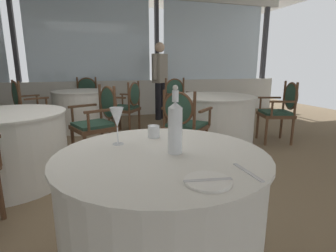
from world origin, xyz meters
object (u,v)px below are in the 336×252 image
object	(u,v)px
side_plate	(208,181)
diner_person_1	(160,76)
water_bottle	(175,126)
dining_chair_1_2	(178,99)
dining_chair_3_0	(26,105)
water_tumbler	(154,131)
dining_chair_3_1	(128,103)
wine_glass	(117,118)
dining_chair_1_1	(282,107)
dining_chair_1_0	(183,120)
dining_chair_2_0	(100,117)
dining_chair_3_2	(87,96)

from	to	relation	value
side_plate	diner_person_1	xyz separation A→B (m)	(1.12, 4.80, 0.22)
water_bottle	diner_person_1	xyz separation A→B (m)	(1.13, 4.42, 0.08)
dining_chair_1_2	dining_chair_3_0	world-z (taller)	dining_chair_3_0
water_tumbler	dining_chair_3_1	size ratio (longest dim) A/B	0.08
wine_glass	dining_chair_1_2	bearing A→B (deg)	65.05
dining_chair_1_1	dining_chair_1_0	bearing A→B (deg)	29.91
dining_chair_1_0	dining_chair_2_0	world-z (taller)	dining_chair_2_0
side_plate	dining_chair_1_0	distance (m)	2.18
side_plate	dining_chair_3_0	distance (m)	4.13
dining_chair_3_0	dining_chair_3_1	world-z (taller)	dining_chair_3_0
dining_chair_1_1	dining_chair_3_0	world-z (taller)	dining_chair_3_0
wine_glass	dining_chair_2_0	world-z (taller)	same
water_bottle	diner_person_1	distance (m)	4.56
side_plate	water_tumbler	world-z (taller)	water_tumbler
side_plate	dining_chair_3_2	size ratio (longest dim) A/B	0.20
diner_person_1	dining_chair_1_0	bearing A→B (deg)	126.25
wine_glass	dining_chair_2_0	size ratio (longest dim) A/B	0.23
dining_chair_1_1	dining_chair_1_2	world-z (taller)	dining_chair_1_2
dining_chair_3_0	wine_glass	bearing A→B (deg)	-95.32
dining_chair_1_1	dining_chair_3_2	bearing A→B (deg)	-26.27
dining_chair_1_0	dining_chair_1_1	size ratio (longest dim) A/B	0.95
water_tumbler	diner_person_1	world-z (taller)	diner_person_1
wine_glass	dining_chair_1_1	bearing A→B (deg)	33.86
water_tumbler	dining_chair_3_1	distance (m)	3.03
wine_glass	dining_chair_1_1	distance (m)	3.33
dining_chair_3_2	water_bottle	bearing A→B (deg)	10.54
dining_chair_3_1	diner_person_1	world-z (taller)	diner_person_1
dining_chair_2_0	dining_chair_3_2	distance (m)	2.83
dining_chair_1_0	diner_person_1	size ratio (longest dim) A/B	0.54
dining_chair_3_0	diner_person_1	size ratio (longest dim) A/B	0.57
dining_chair_1_1	dining_chair_3_0	distance (m)	4.14
side_plate	dining_chair_1_1	distance (m)	3.49
dining_chair_1_2	diner_person_1	world-z (taller)	diner_person_1
side_plate	dining_chair_2_0	distance (m)	2.44
side_plate	diner_person_1	bearing A→B (deg)	76.84
side_plate	water_tumbler	size ratio (longest dim) A/B	2.46
water_tumbler	dining_chair_1_0	world-z (taller)	dining_chair_1_0
dining_chair_3_0	diner_person_1	world-z (taller)	diner_person_1
side_plate	diner_person_1	distance (m)	4.93
water_tumbler	dining_chair_1_1	bearing A→B (deg)	35.00
diner_person_1	water_bottle	bearing A→B (deg)	121.36
wine_glass	dining_chair_3_0	bearing A→B (deg)	109.42
diner_person_1	dining_chair_3_2	bearing A→B (deg)	30.01
wine_glass	dining_chair_3_0	world-z (taller)	dining_chair_3_0
dining_chair_2_0	dining_chair_3_0	world-z (taller)	dining_chair_3_0
dining_chair_1_1	dining_chair_3_2	world-z (taller)	dining_chair_1_1
side_plate	wine_glass	world-z (taller)	wine_glass
dining_chair_1_2	dining_chair_3_2	bearing A→B (deg)	-143.11
dining_chair_2_0	dining_chair_3_2	xyz separation A→B (m)	(-0.14, 2.83, -0.02)
side_plate	dining_chair_3_2	xyz separation A→B (m)	(-0.46, 5.24, -0.20)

